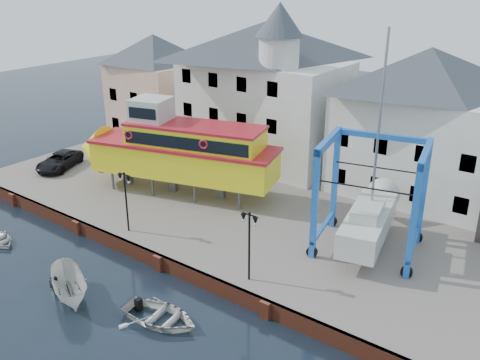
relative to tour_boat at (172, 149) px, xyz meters
The scene contains 13 objects.
ground 11.15m from the tour_boat, 51.78° to the right, with size 140.00×140.00×0.00m, color #18232B.
hardstanding 8.02m from the tour_boat, 25.08° to the left, with size 44.00×22.00×1.00m, color slate.
quay_wall 10.89m from the tour_boat, 51.42° to the right, with size 44.00×0.47×1.00m.
building_pink 15.44m from the tour_boat, 139.53° to the left, with size 8.00×7.00×10.30m.
building_white_main 10.85m from the tour_boat, 81.98° to the left, with size 14.00×8.30×14.00m.
building_white_right 18.97m from the tour_boat, 35.56° to the left, with size 12.00×8.00×11.20m.
lamp_post_left 7.23m from the tour_boat, 71.19° to the right, with size 1.12×0.32×4.20m.
lamp_post_right 14.10m from the tour_boat, 29.01° to the right, with size 1.12×0.32×4.20m.
tour_boat is the anchor object (origin of this frame).
travel_lift 16.05m from the tour_boat, ahead, with size 7.20×9.19×13.47m.
van 12.03m from the tour_boat, 168.53° to the right, with size 2.29×4.97×1.38m, color black.
motorboat_a 14.67m from the tour_boat, 71.08° to the right, with size 1.76×4.67×1.80m, color silver.
motorboat_b 16.07m from the tour_boat, 49.41° to the right, with size 3.17×4.44×0.92m, color silver.
Camera 1 is at (21.23, -19.91, 17.54)m, focal length 40.00 mm.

